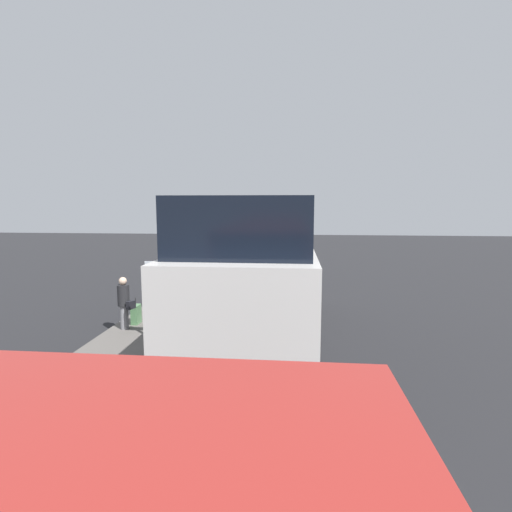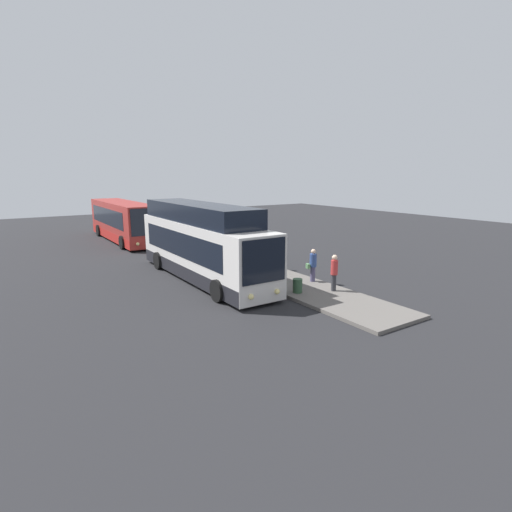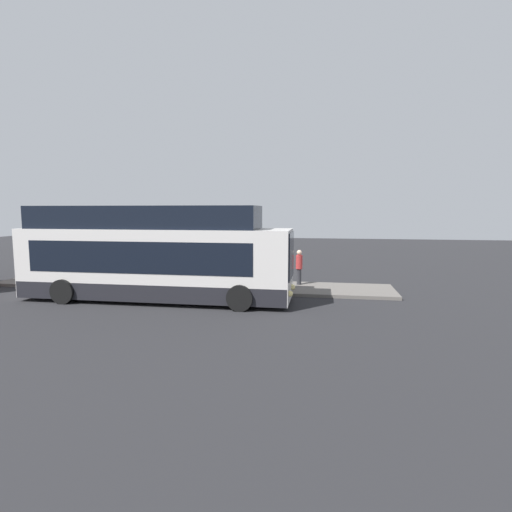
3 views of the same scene
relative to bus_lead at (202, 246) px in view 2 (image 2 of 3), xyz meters
name	(u,v)px [view 2 (image 2 of 3)]	position (x,y,z in m)	size (l,w,h in m)	color
ground	(207,280)	(0.47, 0.04, -1.80)	(80.00, 80.00, 0.00)	#232326
platform	(256,271)	(0.47, 3.18, -1.73)	(20.00, 3.07, 0.15)	#605B56
bus_lead	(202,246)	(0.00, 0.00, 0.00)	(11.60, 2.70, 4.02)	silver
bus_second	(123,221)	(-15.05, 0.00, -0.19)	(11.96, 2.75, 3.24)	maroon
passenger_boarding	(271,253)	(0.51, 4.21, -0.80)	(0.47, 0.59, 1.59)	gray
passenger_waiting	(313,264)	(4.13, 4.19, -0.74)	(0.46, 0.59, 1.68)	#4C476B
passenger_with_bags	(334,271)	(5.95, 3.91, -0.69)	(0.43, 0.43, 1.73)	#2D2D33
suitcase	(275,265)	(1.07, 4.08, -1.35)	(0.40, 0.21, 0.84)	#598C59
sign_post	(239,242)	(-0.58, 2.69, -0.17)	(0.10, 0.80, 2.29)	#4C4C51
trash_bin	(298,286)	(5.23, 2.31, -1.32)	(0.44, 0.44, 0.65)	#2D4C33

